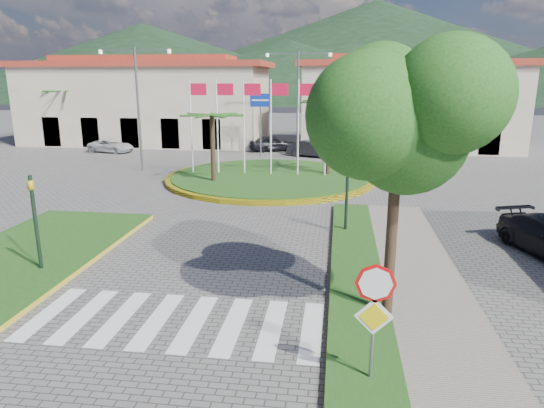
# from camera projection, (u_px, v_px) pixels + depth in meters

# --- Properties ---
(sidewalk_right) EXTENTS (4.00, 28.00, 0.15)m
(sidewalk_right) POSITION_uv_depth(u_px,v_px,m) (425.00, 385.00, 9.76)
(sidewalk_right) COLOR gray
(sidewalk_right) RESTS_ON ground
(verge_right) EXTENTS (1.60, 28.00, 0.18)m
(verge_right) POSITION_uv_depth(u_px,v_px,m) (365.00, 380.00, 9.91)
(verge_right) COLOR #214614
(verge_right) RESTS_ON ground
(crosswalk) EXTENTS (8.00, 3.00, 0.01)m
(crosswalk) POSITION_uv_depth(u_px,v_px,m) (172.00, 321.00, 12.48)
(crosswalk) COLOR silver
(crosswalk) RESTS_ON ground
(roundabout_island) EXTENTS (12.70, 12.70, 6.00)m
(roundabout_island) POSITION_uv_depth(u_px,v_px,m) (270.00, 177.00, 29.69)
(roundabout_island) COLOR yellow
(roundabout_island) RESTS_ON ground
(stop_sign) EXTENTS (0.80, 0.11, 2.65)m
(stop_sign) POSITION_uv_depth(u_px,v_px,m) (374.00, 305.00, 9.43)
(stop_sign) COLOR slate
(stop_sign) RESTS_ON ground
(deciduous_tree) EXTENTS (3.60, 3.60, 6.80)m
(deciduous_tree) POSITION_uv_depth(u_px,v_px,m) (399.00, 117.00, 11.41)
(deciduous_tree) COLOR black
(deciduous_tree) RESTS_ON ground
(traffic_light_left) EXTENTS (0.15, 0.18, 3.20)m
(traffic_light_left) POSITION_uv_depth(u_px,v_px,m) (35.00, 215.00, 15.07)
(traffic_light_left) COLOR black
(traffic_light_left) RESTS_ON ground
(traffic_light_right) EXTENTS (0.15, 0.18, 3.20)m
(traffic_light_right) POSITION_uv_depth(u_px,v_px,m) (347.00, 186.00, 19.07)
(traffic_light_right) COLOR black
(traffic_light_right) RESTS_ON ground
(traffic_light_far) EXTENTS (0.18, 0.15, 3.20)m
(traffic_light_far) POSITION_uv_depth(u_px,v_px,m) (398.00, 142.00, 32.03)
(traffic_light_far) COLOR black
(traffic_light_far) RESTS_ON ground
(direction_sign_west) EXTENTS (1.60, 0.14, 5.20)m
(direction_sign_west) POSITION_uv_depth(u_px,v_px,m) (260.00, 112.00, 37.70)
(direction_sign_west) COLOR slate
(direction_sign_west) RESTS_ON ground
(direction_sign_east) EXTENTS (1.60, 0.14, 5.20)m
(direction_sign_east) POSITION_uv_depth(u_px,v_px,m) (325.00, 112.00, 37.05)
(direction_sign_east) COLOR slate
(direction_sign_east) RESTS_ON ground
(street_lamp_centre) EXTENTS (4.80, 0.16, 8.00)m
(street_lamp_centre) POSITION_uv_depth(u_px,v_px,m) (298.00, 100.00, 36.14)
(street_lamp_centre) COLOR slate
(street_lamp_centre) RESTS_ON ground
(street_lamp_west) EXTENTS (4.80, 0.16, 8.00)m
(street_lamp_west) POSITION_uv_depth(u_px,v_px,m) (138.00, 103.00, 31.70)
(street_lamp_west) COLOR slate
(street_lamp_west) RESTS_ON ground
(building_left) EXTENTS (23.32, 9.54, 8.05)m
(building_left) POSITION_uv_depth(u_px,v_px,m) (147.00, 101.00, 45.93)
(building_left) COLOR #C2AF93
(building_left) RESTS_ON ground
(building_right) EXTENTS (19.08, 9.54, 8.05)m
(building_right) POSITION_uv_depth(u_px,v_px,m) (407.00, 103.00, 42.77)
(building_right) COLOR #C2AF93
(building_right) RESTS_ON ground
(hill_far_west) EXTENTS (140.00, 140.00, 22.00)m
(hill_far_west) POSITION_uv_depth(u_px,v_px,m) (145.00, 61.00, 147.29)
(hill_far_west) COLOR black
(hill_far_west) RESTS_ON ground
(hill_far_mid) EXTENTS (180.00, 180.00, 30.00)m
(hill_far_mid) POSITION_uv_depth(u_px,v_px,m) (376.00, 49.00, 156.26)
(hill_far_mid) COLOR black
(hill_far_mid) RESTS_ON ground
(hill_near_back) EXTENTS (110.00, 110.00, 16.00)m
(hill_near_back) POSITION_uv_depth(u_px,v_px,m) (289.00, 71.00, 132.56)
(hill_near_back) COLOR black
(hill_near_back) RESTS_ON ground
(white_van) EXTENTS (4.17, 2.63, 1.07)m
(white_van) POSITION_uv_depth(u_px,v_px,m) (111.00, 146.00, 40.68)
(white_van) COLOR #BDBDBF
(white_van) RESTS_ON ground
(car_dark_a) EXTENTS (4.21, 2.99, 1.33)m
(car_dark_a) POSITION_uv_depth(u_px,v_px,m) (272.00, 143.00, 41.29)
(car_dark_a) COLOR black
(car_dark_a) RESTS_ON ground
(car_dark_b) EXTENTS (4.04, 2.55, 1.26)m
(car_dark_b) POSITION_uv_depth(u_px,v_px,m) (311.00, 149.00, 38.35)
(car_dark_b) COLOR black
(car_dark_b) RESTS_ON ground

